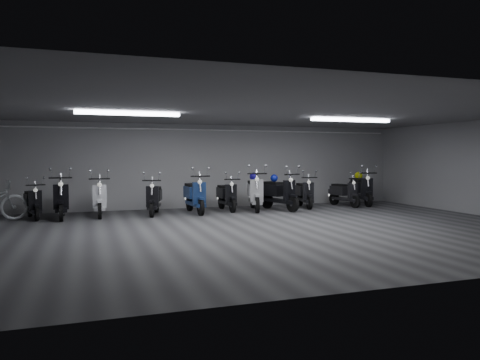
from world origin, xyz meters
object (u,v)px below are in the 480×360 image
object	(u,v)px
scooter_5	(227,191)
scooter_8	(305,189)
scooter_1	(61,193)
scooter_2	(100,193)
scooter_0	(33,197)
scooter_3	(154,193)
scooter_6	(255,187)
scooter_9	(344,189)
scooter_10	(361,185)
helmet_0	(359,176)
scooter_7	(279,188)
scooter_4	(195,190)
helmet_2	(254,177)
helmet_1	(274,178)

from	to	relation	value
scooter_5	scooter_8	xyz separation A→B (m)	(2.75, -0.01, 0.01)
scooter_1	scooter_2	size ratio (longest dim) A/B	1.05
scooter_0	scooter_3	distance (m)	3.32
scooter_6	scooter_9	xyz separation A→B (m)	(3.34, 0.09, -0.13)
scooter_10	helmet_0	distance (m)	0.42
scooter_10	scooter_7	bearing A→B (deg)	-161.03
scooter_4	helmet_2	bearing A→B (deg)	7.42
scooter_9	scooter_7	bearing A→B (deg)	177.85
scooter_2	scooter_9	size ratio (longest dim) A/B	1.12
scooter_4	helmet_2	distance (m)	2.11
scooter_8	scooter_4	bearing A→B (deg)	-164.65
scooter_1	helmet_1	world-z (taller)	scooter_1
scooter_4	scooter_5	xyz separation A→B (m)	(1.11, 0.30, -0.08)
scooter_2	helmet_0	xyz separation A→B (m)	(8.93, 0.43, 0.35)
scooter_0	scooter_4	world-z (taller)	scooter_4
scooter_6	scooter_9	size ratio (longest dim) A/B	1.21
scooter_4	scooter_0	bearing A→B (deg)	175.23
scooter_1	scooter_7	bearing A→B (deg)	-2.58
helmet_1	scooter_6	bearing A→B (deg)	-173.00
scooter_0	scooter_3	world-z (taller)	scooter_3
scooter_1	scooter_6	size ratio (longest dim) A/B	0.97
helmet_0	scooter_9	bearing A→B (deg)	-152.88
helmet_0	helmet_1	bearing A→B (deg)	-172.94
scooter_7	helmet_0	world-z (taller)	scooter_7
scooter_5	scooter_1	bearing A→B (deg)	-177.79
scooter_9	helmet_2	bearing A→B (deg)	168.78
helmet_2	scooter_4	bearing A→B (deg)	-170.34
scooter_3	scooter_10	world-z (taller)	scooter_10
scooter_0	scooter_1	xyz separation A→B (m)	(0.75, -0.17, 0.12)
helmet_1	scooter_0	bearing A→B (deg)	179.72
scooter_9	helmet_2	distance (m)	3.31
scooter_3	scooter_8	distance (m)	5.09
helmet_2	scooter_8	bearing A→B (deg)	-2.04
scooter_0	helmet_2	distance (m)	6.61
scooter_2	scooter_6	world-z (taller)	scooter_6
scooter_4	scooter_1	bearing A→B (deg)	177.26
scooter_3	scooter_6	distance (m)	3.21
scooter_2	scooter_7	world-z (taller)	scooter_7
helmet_1	helmet_2	size ratio (longest dim) A/B	0.86
scooter_2	scooter_3	world-z (taller)	scooter_2
scooter_3	scooter_4	world-z (taller)	scooter_4
helmet_1	scooter_10	bearing A→B (deg)	2.78
scooter_8	helmet_1	size ratio (longest dim) A/B	7.18
helmet_0	scooter_10	bearing A→B (deg)	-101.67
scooter_4	helmet_1	world-z (taller)	scooter_4
scooter_7	helmet_1	bearing A→B (deg)	90.00
scooter_3	helmet_1	bearing A→B (deg)	17.21
scooter_7	scooter_10	xyz separation A→B (m)	(3.35, 0.43, -0.01)
helmet_0	helmet_2	distance (m)	4.12
helmet_2	scooter_9	bearing A→B (deg)	-3.26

